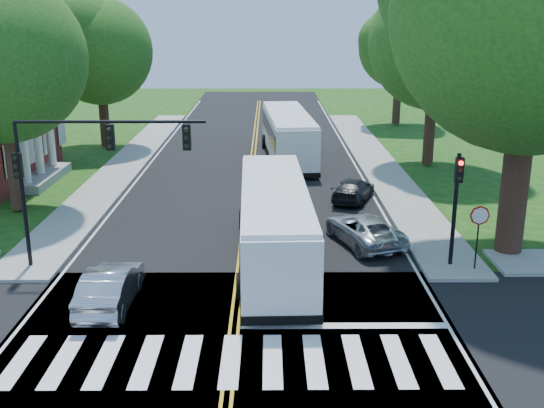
{
  "coord_description": "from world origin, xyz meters",
  "views": [
    {
      "loc": [
        1.1,
        -16.64,
        9.49
      ],
      "look_at": [
        1.23,
        7.18,
        2.4
      ],
      "focal_mm": 42.0,
      "sensor_mm": 36.0,
      "label": 1
    }
  ],
  "objects_px": {
    "bus_follow": "(288,135)",
    "hatchback": "(110,287)",
    "signal_nw": "(81,159)",
    "bus_lead": "(274,222)",
    "suv": "(364,229)",
    "signal_ne": "(456,195)",
    "dark_sedan": "(353,190)"
  },
  "relations": [
    {
      "from": "suv",
      "to": "bus_follow",
      "type": "bearing_deg",
      "value": -98.47
    },
    {
      "from": "signal_ne",
      "to": "suv",
      "type": "bearing_deg",
      "value": 137.33
    },
    {
      "from": "signal_ne",
      "to": "signal_nw",
      "type": "bearing_deg",
      "value": -179.95
    },
    {
      "from": "signal_ne",
      "to": "hatchback",
      "type": "distance_m",
      "value": 13.08
    },
    {
      "from": "bus_lead",
      "to": "hatchback",
      "type": "xyz_separation_m",
      "value": [
        -5.56,
        -4.16,
        -0.93
      ]
    },
    {
      "from": "suv",
      "to": "bus_lead",
      "type": "bearing_deg",
      "value": 8.72
    },
    {
      "from": "suv",
      "to": "signal_ne",
      "type": "bearing_deg",
      "value": 119.44
    },
    {
      "from": "signal_nw",
      "to": "signal_ne",
      "type": "distance_m",
      "value": 14.13
    },
    {
      "from": "bus_follow",
      "to": "hatchback",
      "type": "bearing_deg",
      "value": 69.69
    },
    {
      "from": "signal_nw",
      "to": "bus_lead",
      "type": "distance_m",
      "value": 7.72
    },
    {
      "from": "suv",
      "to": "dark_sedan",
      "type": "height_order",
      "value": "suv"
    },
    {
      "from": "signal_nw",
      "to": "hatchback",
      "type": "distance_m",
      "value": 5.2
    },
    {
      "from": "signal_nw",
      "to": "hatchback",
      "type": "xyz_separation_m",
      "value": [
        1.61,
        -3.32,
        -3.67
      ]
    },
    {
      "from": "bus_lead",
      "to": "dark_sedan",
      "type": "height_order",
      "value": "bus_lead"
    },
    {
      "from": "dark_sedan",
      "to": "hatchback",
      "type": "bearing_deg",
      "value": 73.09
    },
    {
      "from": "bus_lead",
      "to": "suv",
      "type": "bearing_deg",
      "value": -155.16
    },
    {
      "from": "bus_lead",
      "to": "suv",
      "type": "xyz_separation_m",
      "value": [
        3.88,
        1.94,
        -0.99
      ]
    },
    {
      "from": "signal_ne",
      "to": "bus_lead",
      "type": "relative_size",
      "value": 0.37
    },
    {
      "from": "signal_ne",
      "to": "dark_sedan",
      "type": "relative_size",
      "value": 1.09
    },
    {
      "from": "bus_follow",
      "to": "signal_ne",
      "type": "bearing_deg",
      "value": 102.36
    },
    {
      "from": "signal_ne",
      "to": "hatchback",
      "type": "xyz_separation_m",
      "value": [
        -12.45,
        -3.33,
        -2.25
      ]
    },
    {
      "from": "signal_ne",
      "to": "hatchback",
      "type": "height_order",
      "value": "signal_ne"
    },
    {
      "from": "bus_follow",
      "to": "dark_sedan",
      "type": "bearing_deg",
      "value": 103.37
    },
    {
      "from": "dark_sedan",
      "to": "suv",
      "type": "bearing_deg",
      "value": 107.27
    },
    {
      "from": "signal_nw",
      "to": "bus_follow",
      "type": "bearing_deg",
      "value": 67.12
    },
    {
      "from": "bus_lead",
      "to": "hatchback",
      "type": "height_order",
      "value": "bus_lead"
    },
    {
      "from": "signal_ne",
      "to": "bus_follow",
      "type": "distance_m",
      "value": 20.46
    },
    {
      "from": "bus_lead",
      "to": "hatchback",
      "type": "distance_m",
      "value": 7.01
    },
    {
      "from": "hatchback",
      "to": "dark_sedan",
      "type": "distance_m",
      "value": 16.15
    },
    {
      "from": "bus_lead",
      "to": "bus_follow",
      "type": "height_order",
      "value": "bus_follow"
    },
    {
      "from": "suv",
      "to": "signal_nw",
      "type": "bearing_deg",
      "value": -3.78
    },
    {
      "from": "signal_nw",
      "to": "bus_lead",
      "type": "relative_size",
      "value": 0.6
    }
  ]
}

